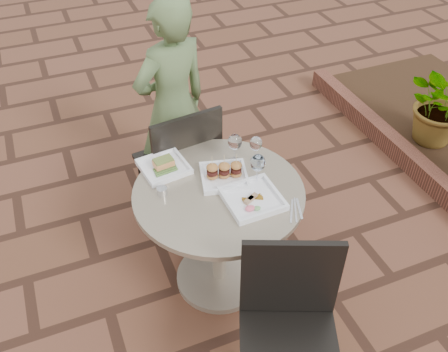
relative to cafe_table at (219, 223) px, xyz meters
name	(u,v)px	position (x,y,z in m)	size (l,w,h in m)	color
ground	(241,269)	(0.15, 0.02, -0.48)	(60.00, 60.00, 0.00)	brown
cafe_table	(219,223)	(0.00, 0.00, 0.00)	(0.90, 0.90, 0.73)	gray
chair_far	(182,160)	(-0.03, 0.53, 0.07)	(0.49, 0.49, 0.93)	black
chair_near	(289,318)	(0.05, -0.72, 0.07)	(0.58, 0.58, 0.93)	black
diner	(173,107)	(0.02, 0.85, 0.25)	(0.53, 0.35, 1.46)	#4C6336
plate_salmon	(164,166)	(-0.21, 0.28, 0.27)	(0.27, 0.27, 0.07)	white
plate_sliders	(224,173)	(0.06, 0.08, 0.28)	(0.30, 0.30, 0.16)	white
plate_tuna	(253,198)	(0.13, -0.14, 0.26)	(0.28, 0.28, 0.03)	white
wine_glass_right	(258,163)	(0.21, -0.02, 0.38)	(0.08, 0.08, 0.19)	white
wine_glass_mid	(235,143)	(0.17, 0.19, 0.37)	(0.08, 0.08, 0.18)	white
wine_glass_far	(256,144)	(0.28, 0.15, 0.36)	(0.07, 0.07, 0.16)	white
steel_ramekin	(162,191)	(-0.28, 0.08, 0.27)	(0.05, 0.05, 0.04)	silver
cutlery_set	(295,210)	(0.30, -0.28, 0.25)	(0.08, 0.17, 0.00)	silver
planter_curb	(420,169)	(1.75, 0.32, -0.41)	(0.12, 3.00, 0.15)	brown
potted_plant_a	(443,103)	(2.12, 0.62, -0.09)	(0.60, 0.52, 0.67)	#33662D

